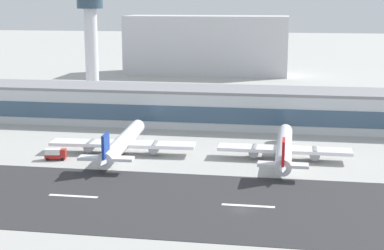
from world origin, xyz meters
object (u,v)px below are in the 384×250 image
service_box_truck_1 (56,154)px  distant_hotel_block (207,45)px  airliner_navy_tail_gate_0 (122,144)px  airliner_red_tail_gate_1 (284,149)px  control_tower (91,35)px  terminal_building (218,107)px

service_box_truck_1 → distant_hotel_block: bearing=76.3°
distant_hotel_block → airliner_navy_tail_gate_0: size_ratio=1.95×
airliner_navy_tail_gate_0 → airliner_red_tail_gate_1: airliner_navy_tail_gate_0 is taller
control_tower → distant_hotel_block: control_tower is taller
control_tower → terminal_building: bearing=-37.4°
airliner_navy_tail_gate_0 → service_box_truck_1: bearing=113.9°
distant_hotel_block → airliner_red_tail_gate_1: 201.41m
terminal_building → airliner_navy_tail_gate_0: (-23.28, -46.35, -3.51)m
airliner_navy_tail_gate_0 → service_box_truck_1: airliner_navy_tail_gate_0 is taller
terminal_building → control_tower: control_tower is taller
distant_hotel_block → service_box_truck_1: size_ratio=15.68×
control_tower → airliner_navy_tail_gate_0: size_ratio=0.93×
service_box_truck_1 → airliner_navy_tail_gate_0: bearing=17.6°
airliner_navy_tail_gate_0 → distant_hotel_block: bearing=-2.5°
airliner_navy_tail_gate_0 → service_box_truck_1: size_ratio=8.05×
airliner_navy_tail_gate_0 → airliner_red_tail_gate_1: (47.90, 1.26, -0.02)m
control_tower → airliner_red_tail_gate_1: (89.11, -94.34, -26.11)m
distant_hotel_block → terminal_building: bearing=-80.6°
airliner_red_tail_gate_1 → control_tower: bearing=43.8°
airliner_navy_tail_gate_0 → airliner_red_tail_gate_1: size_ratio=1.01×
airliner_red_tail_gate_1 → airliner_navy_tail_gate_0: bearing=92.0°
distant_hotel_block → control_tower: bearing=-111.6°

